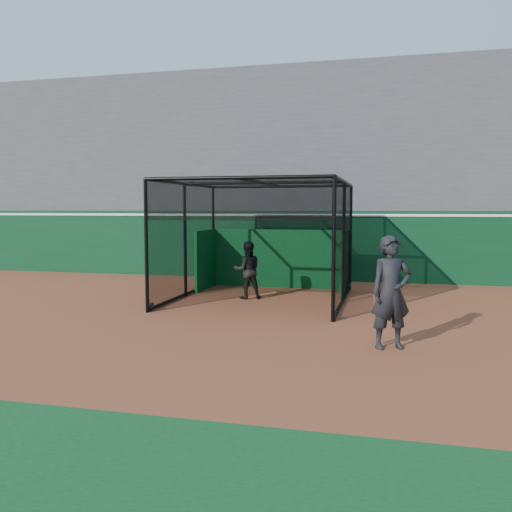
# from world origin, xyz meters

# --- Properties ---
(ground) EXTENTS (120.00, 120.00, 0.00)m
(ground) POSITION_xyz_m (0.00, 0.00, 0.00)
(ground) COLOR brown
(ground) RESTS_ON ground
(outfield_wall) EXTENTS (50.00, 0.50, 2.50)m
(outfield_wall) POSITION_xyz_m (0.00, 8.50, 1.29)
(outfield_wall) COLOR #093519
(outfield_wall) RESTS_ON ground
(grandstand) EXTENTS (50.00, 7.85, 8.95)m
(grandstand) POSITION_xyz_m (0.00, 12.27, 4.48)
(grandstand) COLOR #4C4C4F
(grandstand) RESTS_ON ground
(batting_cage) EXTENTS (4.69, 5.27, 3.30)m
(batting_cage) POSITION_xyz_m (0.31, 3.82, 1.65)
(batting_cage) COLOR black
(batting_cage) RESTS_ON ground
(batter) EXTENTS (0.98, 0.89, 1.64)m
(batter) POSITION_xyz_m (-0.12, 3.85, 0.82)
(batter) COLOR black
(batter) RESTS_ON ground
(on_deck_player) EXTENTS (0.90, 0.76, 2.09)m
(on_deck_player) POSITION_xyz_m (3.88, -0.90, 1.04)
(on_deck_player) COLOR black
(on_deck_player) RESTS_ON ground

